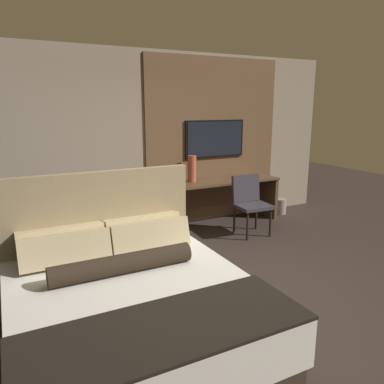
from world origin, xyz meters
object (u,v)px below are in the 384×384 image
object	(u,v)px
bed	(130,305)
desk	(221,193)
waste_bin	(280,206)
tv	(215,139)
desk_chair	(249,199)
vase_tall	(192,169)

from	to	relation	value
bed	desk	bearing A→B (deg)	46.11
waste_bin	tv	bearing A→B (deg)	167.15
desk	waste_bin	xyz separation A→B (m)	(1.26, -0.05, -0.38)
desk	waste_bin	bearing A→B (deg)	-2.49
desk_chair	vase_tall	xyz separation A→B (m)	(-0.62, 0.75, 0.42)
bed	desk_chair	distance (m)	3.17
desk	tv	distance (m)	0.93
bed	desk_chair	world-z (taller)	bed
desk	tv	size ratio (longest dim) A/B	1.77
bed	waste_bin	bearing A→B (deg)	33.88
bed	vase_tall	bearing A→B (deg)	53.68
desk	waste_bin	distance (m)	1.32
desk_chair	vase_tall	size ratio (longest dim) A/B	2.12
bed	tv	world-z (taller)	tv
bed	tv	bearing A→B (deg)	48.61
waste_bin	desk_chair	bearing A→B (deg)	-152.07
bed	desk_chair	xyz separation A→B (m)	(2.55, 1.88, 0.19)
desk_chair	waste_bin	bearing A→B (deg)	31.47
tv	vase_tall	xyz separation A→B (m)	(-0.52, -0.15, -0.45)
vase_tall	waste_bin	world-z (taller)	vase_tall
desk	vase_tall	world-z (taller)	vase_tall
tv	waste_bin	xyz separation A→B (m)	(1.26, -0.29, -1.28)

